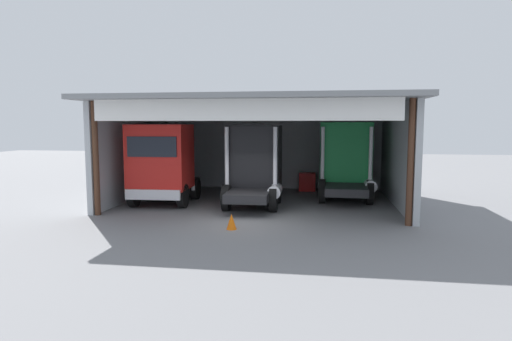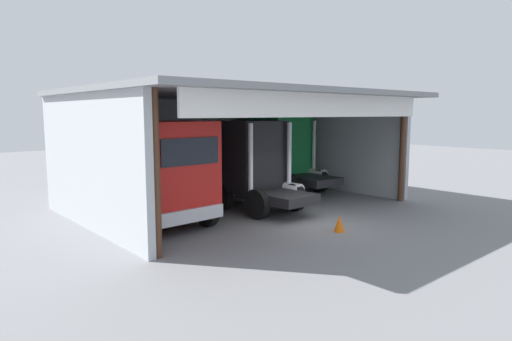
% 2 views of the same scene
% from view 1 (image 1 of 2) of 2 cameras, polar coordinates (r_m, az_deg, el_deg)
% --- Properties ---
extents(ground_plane, '(80.00, 80.00, 0.00)m').
position_cam_1_polar(ground_plane, '(16.62, -1.61, -6.67)').
color(ground_plane, slate).
rests_on(ground_plane, ground).
extents(workshop_shed, '(13.27, 10.08, 4.81)m').
position_cam_1_polar(workshop_shed, '(21.18, 0.80, 5.30)').
color(workshop_shed, '#ADB2B7').
rests_on(workshop_shed, ground).
extents(truck_red_center_right_bay, '(2.82, 4.78, 3.68)m').
position_cam_1_polar(truck_red_center_right_bay, '(20.11, -12.31, 0.93)').
color(truck_red_center_right_bay, red).
rests_on(truck_red_center_right_bay, ground).
extents(truck_black_left_bay, '(2.55, 4.50, 3.64)m').
position_cam_1_polar(truck_black_left_bay, '(19.47, -0.18, 0.93)').
color(truck_black_left_bay, black).
rests_on(truck_black_left_bay, ground).
extents(truck_green_right_bay, '(2.67, 5.06, 3.78)m').
position_cam_1_polar(truck_green_right_bay, '(21.84, 11.86, 1.58)').
color(truck_green_right_bay, '#197F3D').
rests_on(truck_green_right_bay, ground).
extents(oil_drum, '(0.58, 0.58, 0.87)m').
position_cam_1_polar(oil_drum, '(24.35, 6.58, -1.58)').
color(oil_drum, '#B21E19').
rests_on(oil_drum, ground).
extents(tool_cart, '(0.90, 0.60, 1.00)m').
position_cam_1_polar(tool_cart, '(24.08, 6.80, -1.51)').
color(tool_cart, red).
rests_on(tool_cart, ground).
extents(traffic_cone, '(0.36, 0.36, 0.56)m').
position_cam_1_polar(traffic_cone, '(15.25, -3.26, -6.76)').
color(traffic_cone, orange).
rests_on(traffic_cone, ground).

